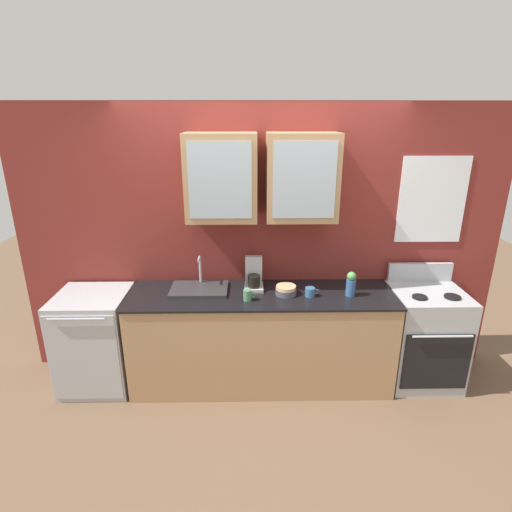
{
  "coord_description": "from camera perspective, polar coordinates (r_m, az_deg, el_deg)",
  "views": [
    {
      "loc": [
        -0.1,
        -3.28,
        2.4
      ],
      "look_at": [
        -0.05,
        0.0,
        1.25
      ],
      "focal_mm": 28.61,
      "sensor_mm": 36.0,
      "label": 1
    }
  ],
  "objects": [
    {
      "name": "counter",
      "position": [
        3.82,
        0.76,
        -11.45
      ],
      "size": [
        2.35,
        0.65,
        0.9
      ],
      "color": "#A87F56",
      "rests_on": "ground_plane"
    },
    {
      "name": "coffee_maker",
      "position": [
        3.7,
        -0.32,
        -2.9
      ],
      "size": [
        0.17,
        0.2,
        0.29
      ],
      "color": "#B7B7BC",
      "rests_on": "counter"
    },
    {
      "name": "vase",
      "position": [
        3.63,
        13.12,
        -3.84
      ],
      "size": [
        0.08,
        0.08,
        0.22
      ],
      "color": "#33598C",
      "rests_on": "counter"
    },
    {
      "name": "bowl_stack",
      "position": [
        3.6,
        4.21,
        -4.77
      ],
      "size": [
        0.19,
        0.19,
        0.08
      ],
      "color": "#4C4C54",
      "rests_on": "counter"
    },
    {
      "name": "cup_near_sink",
      "position": [
        3.47,
        -1.17,
        -5.49
      ],
      "size": [
        0.11,
        0.07,
        0.1
      ],
      "color": "#4C7F59",
      "rests_on": "counter"
    },
    {
      "name": "back_wall_unit",
      "position": [
        3.75,
        0.77,
        3.64
      ],
      "size": [
        4.47,
        0.45,
        2.51
      ],
      "color": "maroon",
      "rests_on": "ground_plane"
    },
    {
      "name": "dishwasher",
      "position": [
        4.06,
        -21.43,
        -10.89
      ],
      "size": [
        0.62,
        0.64,
        0.9
      ],
      "color": "#ADAFB5",
      "rests_on": "ground_plane"
    },
    {
      "name": "ground_plane",
      "position": [
        4.07,
        0.73,
        -16.89
      ],
      "size": [
        10.0,
        10.0,
        0.0
      ],
      "primitive_type": "plane",
      "color": "brown"
    },
    {
      "name": "sink_faucet",
      "position": [
        3.7,
        -7.94,
        -4.53
      ],
      "size": [
        0.51,
        0.35,
        0.29
      ],
      "color": "#2D2D30",
      "rests_on": "counter"
    },
    {
      "name": "stove_range",
      "position": [
        4.14,
        22.42,
        -10.35
      ],
      "size": [
        0.63,
        0.63,
        1.08
      ],
      "color": "#ADAFB5",
      "rests_on": "ground_plane"
    },
    {
      "name": "cup_near_bowls",
      "position": [
        3.58,
        7.59,
        -5.01
      ],
      "size": [
        0.12,
        0.09,
        0.08
      ],
      "color": "#38608C",
      "rests_on": "counter"
    }
  ]
}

